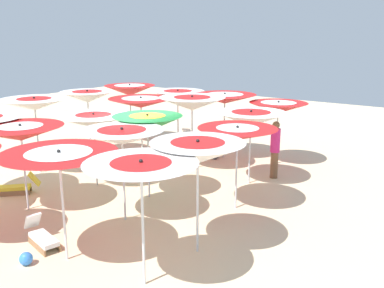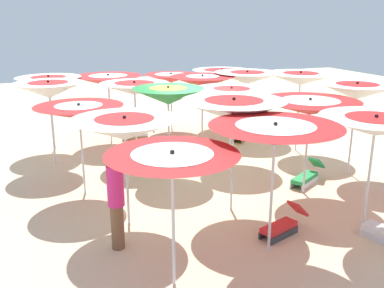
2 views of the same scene
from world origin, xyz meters
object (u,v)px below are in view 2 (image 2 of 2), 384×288
(beach_umbrella_1, at_px, (357,91))
(beach_umbrella_5, at_px, (375,126))
(beach_umbrella_19, at_px, (49,82))
(beach_ball, at_px, (121,132))
(beach_umbrella_3, at_px, (247,78))
(beach_umbrella_14, at_px, (108,81))
(beach_umbrella_17, at_px, (79,112))
(beach_umbrella_18, at_px, (49,90))
(lounger_2, at_px, (282,225))
(beach_umbrella_4, at_px, (222,74))
(beach_umbrella_8, at_px, (202,82))
(beach_umbrella_9, at_px, (171,78))
(lounger_3, at_px, (241,135))
(beach_umbrella_12, at_px, (168,96))
(beach_umbrella_6, at_px, (310,107))
(beach_umbrella_16, at_px, (125,129))
(beach_umbrella_13, at_px, (135,89))
(beach_umbrella_7, at_px, (231,95))
(beach_umbrella_11, at_px, (234,110))
(beach_umbrella_15, at_px, (172,165))
(beachgoer_0, at_px, (116,199))
(lounger_1, at_px, (137,134))
(beach_umbrella_2, at_px, (300,79))
(beach_umbrella_10, at_px, (275,135))
(lounger_4, at_px, (307,176))

(beach_umbrella_1, relative_size, beach_umbrella_5, 1.05)
(beach_umbrella_19, height_order, beach_ball, beach_umbrella_19)
(beach_umbrella_3, xyz_separation_m, beach_umbrella_14, (-0.99, -4.62, 0.01))
(beach_umbrella_17, distance_m, beach_umbrella_18, 2.54)
(beach_umbrella_5, relative_size, beach_ball, 8.88)
(lounger_2, relative_size, beach_ball, 4.52)
(beach_umbrella_4, distance_m, beach_umbrella_8, 2.24)
(beach_umbrella_5, relative_size, beach_umbrella_18, 0.98)
(beach_umbrella_9, relative_size, lounger_3, 1.98)
(beach_umbrella_18, distance_m, beach_umbrella_19, 1.56)
(beach_umbrella_12, bearing_deg, beach_umbrella_6, 44.86)
(beach_umbrella_5, distance_m, beach_umbrella_16, 4.71)
(beach_umbrella_13, relative_size, lounger_2, 1.93)
(beach_umbrella_7, xyz_separation_m, lounger_2, (4.36, -0.99, -1.78))
(beach_umbrella_6, distance_m, beach_umbrella_9, 7.06)
(beach_umbrella_3, xyz_separation_m, beach_umbrella_9, (-1.81, -2.17, -0.13))
(beach_umbrella_11, bearing_deg, beach_umbrella_5, 47.22)
(beach_umbrella_17, height_order, beach_ball, beach_umbrella_17)
(beach_umbrella_1, height_order, lounger_2, beach_umbrella_1)
(beach_umbrella_8, bearing_deg, beach_umbrella_1, 29.87)
(beach_umbrella_6, height_order, beach_umbrella_16, beach_umbrella_6)
(beach_umbrella_15, xyz_separation_m, beach_umbrella_19, (-8.31, -1.22, 0.15))
(beachgoer_0, bearing_deg, beach_umbrella_19, -67.09)
(beach_umbrella_6, height_order, beach_umbrella_17, beach_umbrella_6)
(beach_umbrella_16, bearing_deg, beach_umbrella_19, -170.11)
(beach_umbrella_4, distance_m, lounger_1, 4.00)
(beach_umbrella_1, xyz_separation_m, beach_umbrella_4, (-6.04, -1.02, -0.23))
(beach_umbrella_3, height_order, beach_umbrella_12, beach_umbrella_12)
(beach_umbrella_13, distance_m, lounger_1, 2.81)
(beach_umbrella_2, bearing_deg, beach_umbrella_4, -166.68)
(beach_umbrella_5, distance_m, beach_umbrella_17, 6.27)
(beach_umbrella_18, bearing_deg, beach_umbrella_6, 51.28)
(beach_umbrella_15, bearing_deg, lounger_3, 145.59)
(beach_umbrella_7, relative_size, beach_umbrella_15, 0.99)
(beach_umbrella_2, relative_size, beach_umbrella_15, 1.12)
(beach_umbrella_11, distance_m, beach_umbrella_17, 3.57)
(beachgoer_0, height_order, beach_ball, beachgoer_0)
(beach_umbrella_16, xyz_separation_m, beachgoer_0, (0.91, -0.41, -1.05))
(beach_umbrella_11, bearing_deg, beach_umbrella_10, -4.34)
(beach_umbrella_14, bearing_deg, beach_umbrella_17, -18.89)
(beach_umbrella_2, relative_size, beach_umbrella_6, 1.08)
(beach_umbrella_11, height_order, lounger_4, beach_umbrella_11)
(beach_umbrella_14, xyz_separation_m, lounger_3, (1.56, 4.14, -1.88))
(beach_umbrella_8, bearing_deg, lounger_1, -116.73)
(lounger_4, bearing_deg, beach_umbrella_13, -75.37)
(lounger_2, bearing_deg, beach_umbrella_12, -96.32)
(beach_umbrella_9, height_order, lounger_4, beach_umbrella_9)
(beach_umbrella_7, relative_size, beach_umbrella_10, 0.92)
(beach_umbrella_2, relative_size, lounger_3, 2.33)
(beach_umbrella_7, relative_size, lounger_2, 1.84)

